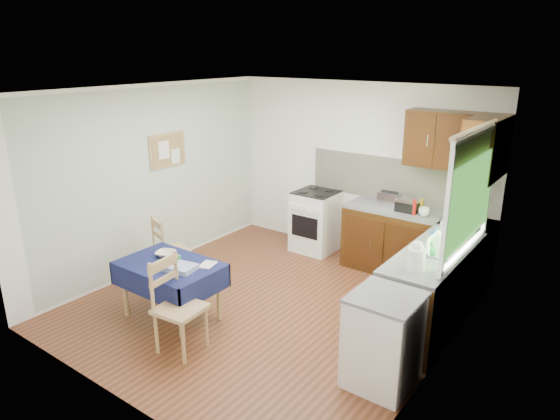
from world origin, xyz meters
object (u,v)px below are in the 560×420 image
Objects in this scene: toaster at (389,199)px; kettle at (417,257)px; dining_table at (170,272)px; sandwich_press at (408,205)px; dish_rack at (434,250)px; chair_near at (176,303)px; chair_far at (168,248)px.

kettle reaches higher than toaster.
dining_table is 3.78× the size of kettle.
toaster is at bearing 158.77° from sandwich_press.
toaster is at bearing 136.86° from dish_rack.
kettle reaches higher than sandwich_press.
toaster is 0.66× the size of dish_rack.
kettle is at bearing -77.60° from sandwich_press.
chair_near is (0.51, -0.38, -0.05)m from dining_table.
kettle is (0.78, -1.68, 0.05)m from sandwich_press.
kettle is at bearing -154.55° from chair_far.
dining_table is 3.93× the size of toaster.
dining_table is at bearing 159.19° from chair_far.
chair_far is at bearing -124.67° from toaster.
kettle is (0.01, -0.52, 0.11)m from dish_rack.
dining_table is 2.85m from dish_rack.
kettle reaches higher than chair_far.
chair_near reaches higher than chair_far.
chair_near is 3.46× the size of toaster.
toaster reaches higher than sandwich_press.
chair_far is at bearing 45.74° from chair_near.
dining_table is at bearing -158.43° from kettle.
chair_near is 2.39m from kettle.
chair_far is 3.16m from sandwich_press.
toaster is at bearing 121.57° from kettle.
toaster is (1.36, 2.68, 0.43)m from dining_table.
sandwich_press is (1.13, 3.02, 0.46)m from chair_near.
dish_rack is (3.15, 0.86, 0.45)m from chair_far.
chair_far is at bearing -152.09° from sandwich_press.
dish_rack is (2.41, 1.47, 0.36)m from dining_table.
dish_rack is 1.46× the size of kettle.
dish_rack is at bearing -51.10° from chair_near.
chair_far is (-0.73, 0.62, -0.10)m from dining_table.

